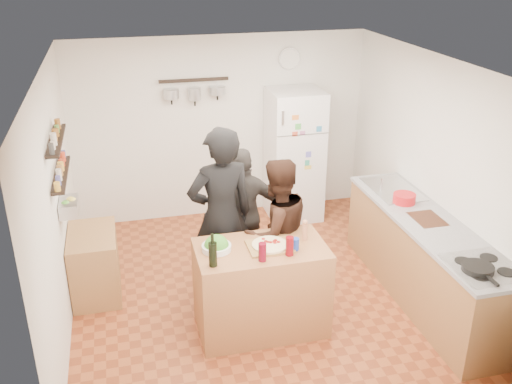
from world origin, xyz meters
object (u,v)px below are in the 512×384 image
object	(u,v)px
person_back	(244,215)
wall_clock	(289,59)
person_center	(276,233)
skillet	(478,268)
pepper_mill	(305,232)
red_bowl	(404,198)
salad_bowl	(217,248)
prep_island	(261,288)
counter_run	(425,260)
person_left	(221,217)
wine_bottle	(213,254)
fridge	(294,155)
salt_canister	(295,244)
side_table	(95,264)

from	to	relation	value
person_back	wall_clock	xyz separation A→B (m)	(1.03, 1.75, 1.37)
person_center	skillet	bearing A→B (deg)	121.96
pepper_mill	red_bowl	xyz separation A→B (m)	(1.34, 0.53, -0.02)
salad_bowl	skillet	world-z (taller)	skillet
prep_island	counter_run	distance (m)	1.84
salad_bowl	red_bowl	distance (m)	2.27
person_left	counter_run	bearing A→B (deg)	157.24
wine_bottle	red_bowl	xyz separation A→B (m)	(2.29, 0.80, -0.05)
person_center	fridge	xyz separation A→B (m)	(0.82, 1.98, 0.09)
salad_bowl	person_left	distance (m)	0.59
wall_clock	skillet	bearing A→B (deg)	-79.82
salt_canister	counter_run	size ratio (longest dim) A/B	0.05
person_back	red_bowl	distance (m)	1.79
side_table	fridge	bearing A→B (deg)	27.15
person_center	side_table	size ratio (longest dim) A/B	2.03
side_table	prep_island	bearing A→B (deg)	-32.63
wine_bottle	fridge	world-z (taller)	fridge
salt_canister	fridge	xyz separation A→B (m)	(0.79, 2.53, -0.07)
counter_run	red_bowl	distance (m)	0.71
person_center	wall_clock	size ratio (longest dim) A/B	5.41
prep_island	skillet	size ratio (longest dim) A/B	4.49
pepper_mill	salt_canister	xyz separation A→B (m)	(-0.15, -0.17, -0.02)
salad_bowl	red_bowl	world-z (taller)	red_bowl
prep_island	counter_run	size ratio (longest dim) A/B	0.48
red_bowl	wall_clock	distance (m)	2.55
skillet	side_table	xyz separation A→B (m)	(-3.34, 1.91, -0.58)
salt_canister	pepper_mill	bearing A→B (deg)	48.58
wine_bottle	skillet	distance (m)	2.34
red_bowl	fridge	size ratio (longest dim) A/B	0.14
salad_bowl	pepper_mill	bearing A→B (deg)	0.00
person_left	side_table	world-z (taller)	person_left
wall_clock	wine_bottle	bearing A→B (deg)	-118.26
wine_bottle	side_table	size ratio (longest dim) A/B	0.29
person_left	fridge	bearing A→B (deg)	-136.20
red_bowl	side_table	distance (m)	3.47
person_left	person_center	bearing A→B (deg)	151.11
person_back	red_bowl	bearing A→B (deg)	167.63
salad_bowl	pepper_mill	distance (m)	0.87
salad_bowl	person_back	xyz separation A→B (m)	(0.47, 0.94, -0.16)
prep_island	wall_clock	size ratio (longest dim) A/B	4.17
pepper_mill	wall_clock	xyz separation A→B (m)	(0.64, 2.69, 1.16)
salt_canister	person_back	world-z (taller)	person_back
person_back	side_table	distance (m)	1.71
skillet	person_center	bearing A→B (deg)	138.22
person_left	red_bowl	world-z (taller)	person_left
pepper_mill	person_center	distance (m)	0.46
prep_island	salad_bowl	xyz separation A→B (m)	(-0.42, 0.05, 0.48)
skillet	person_back	bearing A→B (deg)	131.92
wine_bottle	skillet	bearing A→B (deg)	-16.55
fridge	prep_island	bearing A→B (deg)	-114.34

